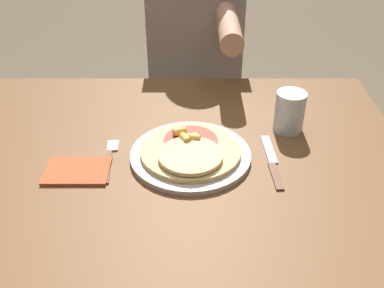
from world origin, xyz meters
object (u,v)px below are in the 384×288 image
Objects in this scene: knife at (274,162)px; person_diner at (197,50)px; pizza at (192,151)px; fork at (111,157)px; drinking_glass at (291,112)px; dining_table at (176,202)px; plate at (192,155)px.

knife is 0.76m from person_diner.
fork is at bearing 179.62° from pizza.
drinking_glass is 0.64m from person_diner.
knife is at bearing -112.46° from drinking_glass.
person_diner is at bearing 88.60° from pizza.
dining_table is at bearing -148.89° from drinking_glass.
person_diner reaches higher than fork.
plate is 0.20m from fork.
person_diner is at bearing 73.42° from fork.
pizza is 0.20m from fork.
pizza is at bearing -152.37° from drinking_glass.
pizza is 2.24× the size of drinking_glass.
plate is 1.20× the size of pizza.
dining_table is 5.29× the size of knife.
fork and knife have the same top height.
fork is 0.75m from person_diner.
knife is at bearing -6.19° from plate.
person_diner is at bearing 112.56° from drinking_glass.
pizza is 1.39× the size of fork.
pizza reaches higher than dining_table.
knife is at bearing -4.72° from pizza.
person_diner is (0.02, 0.72, -0.03)m from pizza.
fork is 0.48m from drinking_glass.
person_diner is at bearing 85.77° from dining_table.
drinking_glass is at bearing 27.63° from pizza.
plate is 2.70× the size of drinking_glass.
drinking_glass is at bearing 26.78° from plate.
knife is (0.20, -0.02, -0.00)m from plate.
drinking_glass is (0.26, 0.13, 0.05)m from plate.
person_diner is (0.21, 0.72, -0.01)m from fork.
fork is at bearing 163.83° from dining_table.
plate is at bearing -153.22° from drinking_glass.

